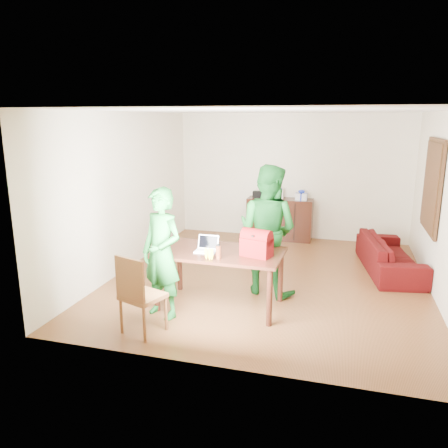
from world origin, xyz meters
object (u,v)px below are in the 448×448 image
(red_bag, at_px, (257,245))
(bottle, at_px, (218,251))
(person_near, at_px, (162,253))
(sofa, at_px, (390,255))
(laptop, at_px, (206,249))
(chair, at_px, (143,310))
(person_far, at_px, (267,230))
(table, at_px, (220,258))

(red_bag, bearing_deg, bottle, -135.30)
(person_near, height_order, sofa, person_near)
(laptop, xyz_separation_m, bottle, (0.25, -0.24, 0.06))
(chair, distance_m, bottle, 1.20)
(person_far, xyz_separation_m, red_bag, (-0.01, -0.77, -0.02))
(sofa, bearing_deg, laptop, 121.70)
(person_near, distance_m, sofa, 4.11)
(chair, height_order, bottle, chair)
(chair, distance_m, person_far, 2.22)
(chair, bearing_deg, person_near, 104.05)
(table, relative_size, person_near, 1.01)
(red_bag, bearing_deg, laptop, -162.98)
(red_bag, bearing_deg, person_near, -144.39)
(chair, height_order, red_bag, red_bag)
(table, height_order, red_bag, red_bag)
(bottle, bearing_deg, table, 102.20)
(table, distance_m, laptop, 0.25)
(chair, xyz_separation_m, person_far, (1.23, 1.71, 0.68))
(chair, xyz_separation_m, red_bag, (1.23, 0.93, 0.66))
(person_near, distance_m, bottle, 0.74)
(table, xyz_separation_m, chair, (-0.70, -1.01, -0.41))
(sofa, bearing_deg, table, 122.69)
(chair, distance_m, red_bag, 1.68)
(laptop, relative_size, bottle, 1.50)
(person_far, relative_size, laptop, 6.62)
(table, height_order, laptop, laptop)
(person_near, bearing_deg, laptop, 62.21)
(chair, relative_size, bottle, 5.14)
(person_near, relative_size, sofa, 0.87)
(person_near, relative_size, red_bag, 4.41)
(table, height_order, chair, chair)
(person_far, relative_size, sofa, 0.98)
(person_far, distance_m, laptop, 1.07)
(chair, distance_m, sofa, 4.46)
(table, distance_m, person_far, 0.92)
(person_near, relative_size, laptop, 5.91)
(chair, bearing_deg, sofa, 64.90)
(person_near, xyz_separation_m, person_far, (1.19, 1.18, 0.10))
(bottle, bearing_deg, laptop, 136.66)
(table, height_order, person_near, person_near)
(laptop, bearing_deg, chair, -119.83)
(person_far, bearing_deg, table, 71.97)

